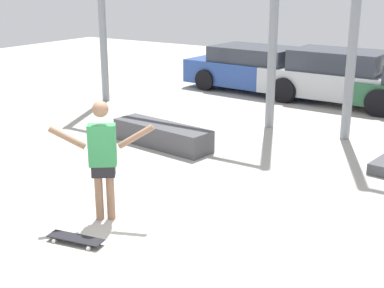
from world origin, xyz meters
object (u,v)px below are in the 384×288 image
at_px(grind_box, 162,135).
at_px(parked_car_blue, 258,70).
at_px(parked_car_silver, 342,78).
at_px(skateboard, 76,238).
at_px(skateboarder, 103,154).

relative_size(grind_box, parked_car_blue, 0.49).
bearing_deg(parked_car_silver, skateboard, -89.56).
relative_size(skateboarder, parked_car_blue, 0.38).
bearing_deg(parked_car_blue, grind_box, -78.04).
height_order(skateboarder, skateboard, skateboarder).
bearing_deg(parked_car_silver, skateboarder, -90.73).
relative_size(skateboard, parked_car_blue, 0.17).
distance_m(grind_box, parked_car_blue, 6.16).
bearing_deg(grind_box, skateboard, -69.14).
xyz_separation_m(skateboard, grind_box, (-1.54, 4.04, 0.16)).
relative_size(skateboarder, parked_car_silver, 0.39).
relative_size(skateboarder, skateboard, 2.17).
bearing_deg(parked_car_blue, skateboard, -72.67).
height_order(skateboard, parked_car_silver, parked_car_silver).
distance_m(skateboarder, skateboard, 1.21).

